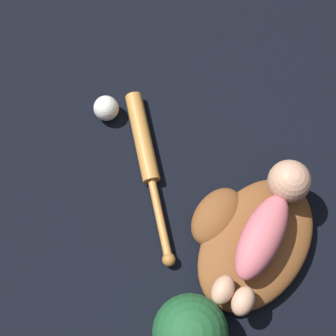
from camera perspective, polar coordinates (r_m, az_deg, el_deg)
The scene contains 6 objects.
ground_plane at distance 1.24m, azimuth 7.08°, elevation -8.90°, with size 6.00×6.00×0.00m, color black.
baseball_glove at distance 1.21m, azimuth 9.89°, elevation -8.45°, with size 0.42×0.35×0.08m.
baby_figure at distance 1.14m, azimuth 12.19°, elevation -6.52°, with size 0.39×0.21×0.11m.
baseball_bat at distance 1.27m, azimuth -2.71°, elevation 1.75°, with size 0.28×0.44×0.05m.
baseball at distance 1.33m, azimuth -7.55°, elevation 7.23°, with size 0.07×0.07×0.07m.
baseball_cap at distance 1.14m, azimuth 2.71°, elevation -19.45°, with size 0.23×0.25×0.17m.
Camera 1 is at (-0.27, -0.07, 1.21)m, focal length 50.00 mm.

